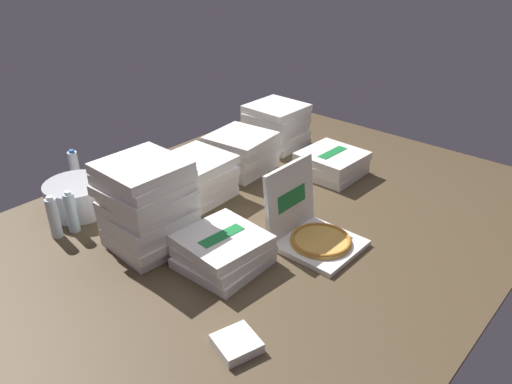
% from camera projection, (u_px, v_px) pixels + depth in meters
% --- Properties ---
extents(ground_plane, '(3.20, 2.40, 0.02)m').
position_uv_depth(ground_plane, '(271.00, 220.00, 2.77)').
color(ground_plane, '#4C3D28').
extents(open_pizza_box, '(0.37, 0.42, 0.40)m').
position_uv_depth(open_pizza_box, '(311.00, 229.00, 2.52)').
color(open_pizza_box, white).
rests_on(open_pizza_box, ground_plane).
extents(pizza_stack_right_mid, '(0.40, 0.40, 0.46)m').
position_uv_depth(pizza_stack_right_mid, '(147.00, 206.00, 2.44)').
color(pizza_stack_right_mid, white).
rests_on(pizza_stack_right_mid, ground_plane).
extents(pizza_stack_left_far, '(0.42, 0.42, 0.25)m').
position_uv_depth(pizza_stack_left_far, '(241.00, 152.00, 3.27)').
color(pizza_stack_left_far, white).
rests_on(pizza_stack_left_far, ground_plane).
extents(pizza_stack_center_far, '(0.41, 0.41, 0.25)m').
position_uv_depth(pizza_stack_center_far, '(195.00, 178.00, 2.93)').
color(pizza_stack_center_far, white).
rests_on(pizza_stack_center_far, ground_plane).
extents(pizza_stack_center_near, '(0.38, 0.38, 0.16)m').
position_uv_depth(pizza_stack_center_near, '(331.00, 163.00, 3.23)').
color(pizza_stack_center_near, white).
rests_on(pizza_stack_center_near, ground_plane).
extents(pizza_stack_left_mid, '(0.41, 0.41, 0.31)m').
position_uv_depth(pizza_stack_left_mid, '(276.00, 125.00, 3.63)').
color(pizza_stack_left_mid, white).
rests_on(pizza_stack_left_mid, ground_plane).
extents(pizza_stack_right_near, '(0.40, 0.40, 0.16)m').
position_uv_depth(pizza_stack_right_near, '(223.00, 250.00, 2.37)').
color(pizza_stack_right_near, white).
rests_on(pizza_stack_right_near, ground_plane).
extents(ice_bucket, '(0.36, 0.36, 0.17)m').
position_uv_depth(ice_bucket, '(78.00, 197.00, 2.81)').
color(ice_bucket, '#B7BABF').
rests_on(ice_bucket, ground_plane).
extents(water_bottle_0, '(0.06, 0.06, 0.24)m').
position_uv_depth(water_bottle_0, '(75.00, 168.00, 3.08)').
color(water_bottle_0, white).
rests_on(water_bottle_0, ground_plane).
extents(water_bottle_1, '(0.06, 0.06, 0.24)m').
position_uv_depth(water_bottle_1, '(119.00, 198.00, 2.75)').
color(water_bottle_1, white).
rests_on(water_bottle_1, ground_plane).
extents(water_bottle_2, '(0.06, 0.06, 0.24)m').
position_uv_depth(water_bottle_2, '(71.00, 212.00, 2.61)').
color(water_bottle_2, silver).
rests_on(water_bottle_2, ground_plane).
extents(water_bottle_3, '(0.06, 0.06, 0.24)m').
position_uv_depth(water_bottle_3, '(54.00, 218.00, 2.56)').
color(water_bottle_3, silver).
rests_on(water_bottle_3, ground_plane).
extents(napkin_pile, '(0.20, 0.20, 0.04)m').
position_uv_depth(napkin_pile, '(237.00, 344.00, 1.91)').
color(napkin_pile, white).
rests_on(napkin_pile, ground_plane).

